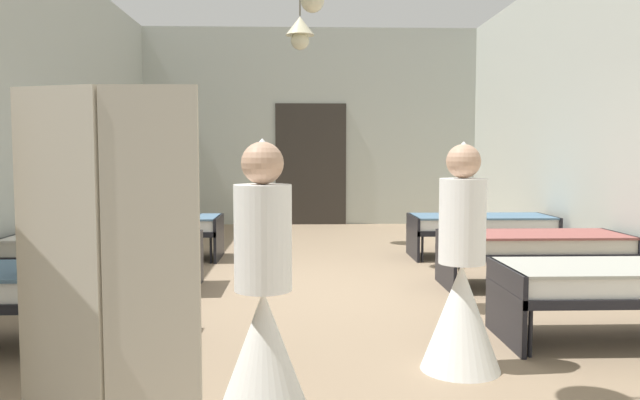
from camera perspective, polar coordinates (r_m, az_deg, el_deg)
The scene contains 12 objects.
ground_plane at distance 6.61m, azimuth 0.12°, elevation -8.49°, with size 7.18×12.59×0.10m, color #8C755B.
room_shell at distance 7.86m, azimuth -0.25°, elevation 8.23°, with size 6.98×12.19×3.89m.
bed_left_row_0 at distance 5.06m, azimuth -25.47°, elevation -7.21°, with size 1.90×0.84×0.57m.
bed_right_row_0 at distance 5.26m, azimuth 26.30°, elevation -6.82°, with size 1.90×0.84×0.57m.
bed_left_row_1 at distance 6.82m, azimuth -19.08°, elevation -4.16°, with size 1.90×0.84×0.57m.
bed_right_row_1 at distance 6.97m, azimuth 18.90°, elevation -3.98°, with size 1.90×0.84×0.57m.
bed_left_row_2 at distance 8.64m, azimuth -15.36°, elevation -2.35°, with size 1.90×0.84×0.57m.
bed_right_row_2 at distance 8.76m, azimuth 14.49°, elevation -2.25°, with size 1.90×0.84×0.57m.
nurse_near_aisle at distance 3.33m, azimuth -5.19°, elevation -11.07°, with size 0.52×0.52×1.49m.
nurse_mid_aisle at distance 4.19m, azimuth 12.78°, elevation -7.98°, with size 0.52×0.52×1.49m.
patient_seated_primary at distance 4.78m, azimuth -22.25°, elevation -2.55°, with size 0.44×0.44×0.80m.
privacy_screen at distance 2.96m, azimuth -23.02°, elevation -6.95°, with size 1.23×0.27×1.70m.
Camera 1 is at (-0.23, -6.44, 1.41)m, focal length 35.04 mm.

